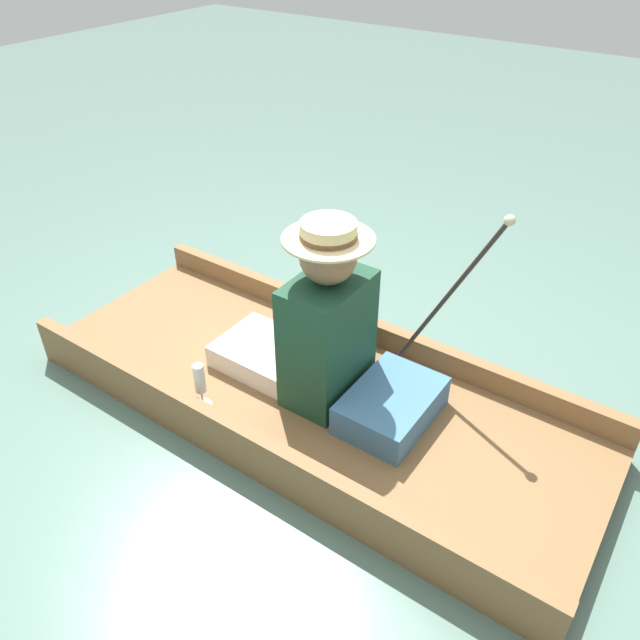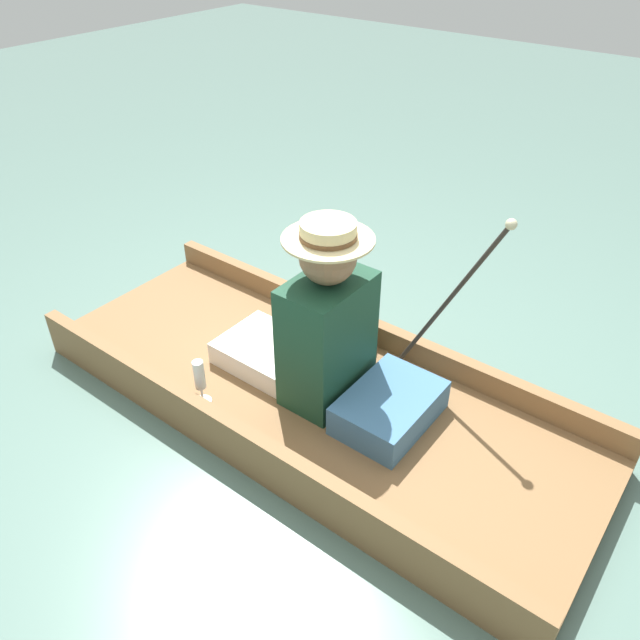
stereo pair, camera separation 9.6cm
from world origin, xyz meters
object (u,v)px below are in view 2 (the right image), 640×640
object	(u,v)px
wine_glass	(200,378)
walking_cane	(457,289)
seated_person	(315,328)
teddy_bear	(355,314)

from	to	relation	value
wine_glass	walking_cane	bearing A→B (deg)	-45.77
seated_person	walking_cane	world-z (taller)	walking_cane
seated_person	wine_glass	xyz separation A→B (m)	(-0.38, 0.32, -0.19)
seated_person	walking_cane	xyz separation A→B (m)	(0.37, -0.45, 0.18)
seated_person	teddy_bear	xyz separation A→B (m)	(0.34, 0.03, -0.13)
wine_glass	walking_cane	world-z (taller)	walking_cane
teddy_bear	wine_glass	distance (m)	0.78
teddy_bear	walking_cane	bearing A→B (deg)	-86.13
seated_person	teddy_bear	bearing A→B (deg)	7.85
walking_cane	wine_glass	bearing A→B (deg)	134.23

